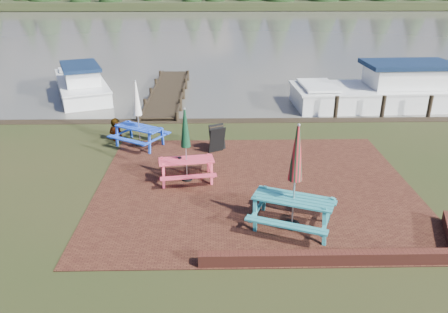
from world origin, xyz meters
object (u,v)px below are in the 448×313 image
at_px(picnic_table_blue, 139,124).
at_px(boat_jetty, 81,85).
at_px(boat_near, 387,92).
at_px(person, 115,118).
at_px(picnic_table_teal, 294,194).
at_px(chalkboard, 217,139).
at_px(jetty, 168,92).
at_px(picnic_table_red, 186,156).

xyz_separation_m(picnic_table_blue, boat_jetty, (-4.17, 7.61, -0.46)).
relative_size(boat_jetty, boat_near, 0.79).
bearing_deg(person, picnic_table_teal, 157.13).
bearing_deg(picnic_table_blue, chalkboard, 19.33).
xyz_separation_m(jetty, boat_jetty, (-4.47, 0.64, 0.24)).
relative_size(picnic_table_red, picnic_table_blue, 0.95).
xyz_separation_m(picnic_table_red, boat_jetty, (-6.00, 10.43, -0.42)).
height_order(picnic_table_teal, chalkboard, picnic_table_teal).
bearing_deg(picnic_table_red, chalkboard, 59.33).
height_order(picnic_table_teal, jetty, picnic_table_teal).
distance_m(boat_jetty, person, 7.77).
height_order(jetty, person, person).
bearing_deg(picnic_table_teal, jetty, 130.71).
relative_size(chalkboard, boat_near, 0.11).
distance_m(picnic_table_teal, boat_near, 12.43).
bearing_deg(picnic_table_teal, picnic_table_blue, 151.67).
bearing_deg(boat_near, jetty, 78.56).
xyz_separation_m(jetty, person, (-1.24, -6.42, 0.73)).
bearing_deg(jetty, picnic_table_teal, -71.23).
xyz_separation_m(picnic_table_red, chalkboard, (0.91, 2.24, -0.31)).
relative_size(picnic_table_red, boat_jetty, 0.33).
relative_size(picnic_table_teal, jetty, 0.29).
xyz_separation_m(picnic_table_blue, jetty, (0.30, 6.98, -0.70)).
relative_size(picnic_table_blue, boat_near, 0.27).
bearing_deg(boat_near, boat_jetty, 78.85).
bearing_deg(boat_jetty, person, -86.81).
bearing_deg(jetty, picnic_table_red, -81.14).
bearing_deg(picnic_table_blue, picnic_table_teal, -19.11).
distance_m(jetty, boat_jetty, 4.52).
relative_size(picnic_table_teal, boat_jetty, 0.39).
bearing_deg(picnic_table_blue, picnic_table_red, -25.88).
bearing_deg(boat_jetty, jetty, -29.49).
height_order(picnic_table_teal, boat_jetty, picnic_table_teal).
xyz_separation_m(chalkboard, person, (-3.68, 1.13, 0.37)).
bearing_deg(chalkboard, picnic_table_teal, -96.90).
bearing_deg(jetty, person, -100.93).
bearing_deg(boat_jetty, picnic_table_blue, -82.70).
distance_m(picnic_table_red, picnic_table_blue, 3.36).
xyz_separation_m(picnic_table_teal, picnic_table_red, (-2.69, 2.62, -0.14)).
bearing_deg(boat_jetty, boat_near, -30.17).
distance_m(chalkboard, boat_near, 9.94).
distance_m(picnic_table_teal, picnic_table_blue, 7.07).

